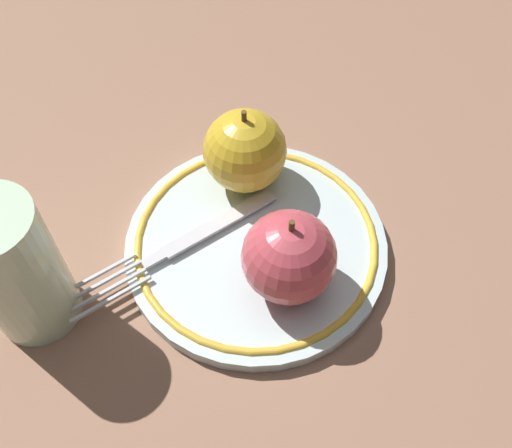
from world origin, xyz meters
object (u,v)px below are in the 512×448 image
(apple_second_whole, at_px, (245,151))
(drinking_glass, at_px, (15,270))
(apple_red_whole, at_px, (289,257))
(fork, at_px, (181,245))
(plate, at_px, (256,244))

(apple_second_whole, bearing_deg, drinking_glass, -5.65)
(apple_red_whole, distance_m, fork, 0.09)
(fork, bearing_deg, plate, 151.48)
(apple_red_whole, height_order, apple_second_whole, same)
(apple_red_whole, bearing_deg, fork, -63.94)
(plate, distance_m, drinking_glass, 0.18)
(plate, distance_m, fork, 0.06)
(drinking_glass, bearing_deg, plate, 155.54)
(plate, height_order, apple_second_whole, apple_second_whole)
(apple_second_whole, height_order, fork, apple_second_whole)
(plate, relative_size, apple_red_whole, 2.72)
(plate, xyz_separation_m, apple_second_whole, (-0.04, -0.05, 0.04))
(fork, bearing_deg, apple_second_whole, -160.74)
(fork, bearing_deg, apple_red_whole, 124.01)
(apple_red_whole, xyz_separation_m, drinking_glass, (0.15, -0.11, 0.01))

